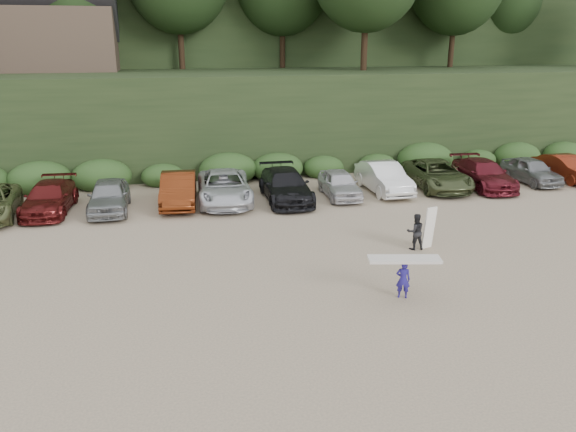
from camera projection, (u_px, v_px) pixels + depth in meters
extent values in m
plane|color=tan|center=(329.00, 273.00, 20.08)|extent=(120.00, 120.00, 0.00)
cube|color=black|center=(239.00, 114.00, 39.64)|extent=(80.00, 14.00, 6.00)
cube|color=black|center=(212.00, 40.00, 54.88)|extent=(90.00, 30.00, 16.00)
cube|color=#2B491E|center=(249.00, 170.00, 33.27)|extent=(46.20, 2.00, 1.20)
cube|color=brown|center=(55.00, 40.00, 37.44)|extent=(8.00, 6.00, 4.00)
imported|color=#571414|center=(49.00, 198.00, 27.02)|extent=(2.37, 5.09, 1.44)
imported|color=gray|center=(109.00, 196.00, 27.16)|extent=(1.92, 4.60, 1.56)
imported|color=#62260E|center=(179.00, 189.00, 28.25)|extent=(2.08, 4.99, 1.61)
imported|color=silver|center=(224.00, 187.00, 28.70)|extent=(2.97, 5.86, 1.59)
imported|color=black|center=(285.00, 186.00, 29.01)|extent=(2.33, 5.52, 1.59)
imported|color=silver|center=(340.00, 184.00, 29.72)|extent=(1.85, 4.24, 1.42)
imported|color=white|center=(384.00, 178.00, 30.64)|extent=(1.75, 4.92, 1.62)
imported|color=#47522F|center=(437.00, 175.00, 31.45)|extent=(2.98, 5.75, 1.55)
imported|color=maroon|center=(483.00, 174.00, 31.61)|extent=(2.50, 5.41, 1.53)
imported|color=gray|center=(531.00, 170.00, 32.68)|extent=(1.77, 4.31, 1.46)
imported|color=maroon|center=(566.00, 168.00, 33.23)|extent=(1.79, 4.55, 1.47)
imported|color=navy|center=(403.00, 280.00, 18.03)|extent=(0.54, 0.44, 1.26)
cube|color=silver|center=(404.00, 259.00, 17.82)|extent=(2.38, 1.13, 0.09)
imported|color=black|center=(415.00, 232.00, 22.22)|extent=(0.76, 0.62, 1.47)
cube|color=white|center=(429.00, 228.00, 22.25)|extent=(0.54, 0.37, 1.74)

